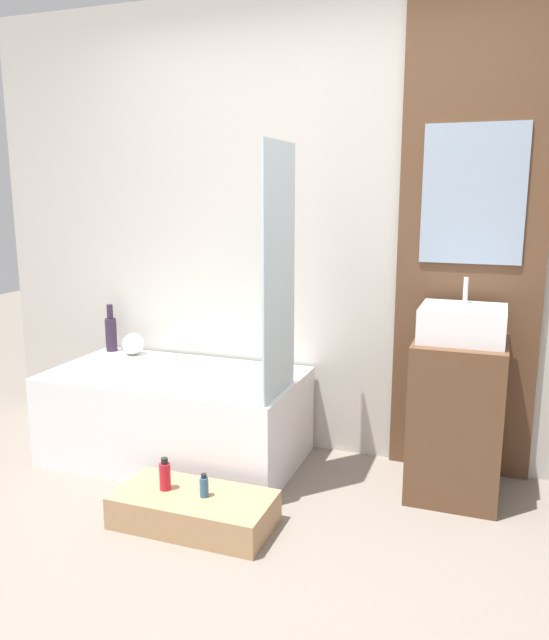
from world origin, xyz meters
The scene contains 12 objects.
ground_plane centered at (0.00, 0.00, 0.00)m, with size 12.00×12.00×0.00m, color slate.
wall_tiled_back centered at (0.00, 1.58, 1.30)m, with size 4.20×0.06×2.60m, color #B7B2A8.
wall_wood_accent centered at (0.87, 1.53, 1.31)m, with size 0.74×0.04×2.60m.
bathtub centered at (-0.67, 1.14, 0.26)m, with size 1.42×0.78×0.51m.
glass_shower_screen centered at (0.01, 1.00, 1.13)m, with size 0.01×0.45×1.24m, color silver.
wooden_step_bench centered at (-0.23, 0.50, 0.08)m, with size 0.73×0.36×0.15m, color #A87F56.
vanity_cabinet centered at (0.87, 1.26, 0.40)m, with size 0.44×0.50×0.80m, color brown.
sink centered at (0.87, 1.26, 0.88)m, with size 0.40×0.37×0.30m.
vase_tall_dark centered at (-1.30, 1.44, 0.63)m, with size 0.07×0.07×0.30m.
vase_round_light centered at (-1.12, 1.41, 0.58)m, with size 0.14×0.14×0.14m, color silver.
bottle_soap_primary centered at (-0.38, 0.50, 0.22)m, with size 0.05×0.05×0.16m.
bottle_soap_secondary centered at (-0.18, 0.50, 0.20)m, with size 0.04×0.04×0.11m.
Camera 1 is at (1.02, -1.85, 1.52)m, focal length 35.00 mm.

